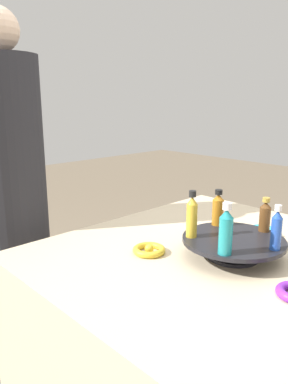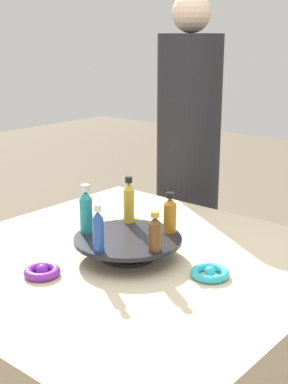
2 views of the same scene
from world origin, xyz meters
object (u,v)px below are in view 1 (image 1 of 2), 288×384
object	(u,v)px
ribbon_bow_gold	(149,250)
bottle_blue	(276,229)
bottle_amber	(218,209)
bottle_teal	(226,231)
ribbon_bow_teal	(263,231)
display_stand	(233,244)
person_figure	(13,224)
bottle_brown	(265,216)
bottle_gold	(192,216)

from	to	relation	value
ribbon_bow_gold	bottle_blue	bearing A→B (deg)	-152.12
bottle_amber	bottle_teal	bearing A→B (deg)	130.29
bottle_teal	ribbon_bow_teal	distance (m)	0.40
display_stand	ribbon_bow_teal	world-z (taller)	display_stand
display_stand	bottle_amber	bearing A→B (deg)	-31.71
person_figure	bottle_brown	bearing A→B (deg)	6.25
ribbon_bow_gold	person_figure	size ratio (longest dim) A/B	0.06
ribbon_bow_teal	person_figure	distance (m)	0.94
bottle_teal	bottle_brown	world-z (taller)	bottle_teal
display_stand	ribbon_bow_teal	distance (m)	0.26
bottle_gold	bottle_teal	bearing A→B (deg)	166.29
bottle_gold	bottle_brown	size ratio (longest dim) A/B	1.32
display_stand	bottle_gold	xyz separation A→B (m)	(0.10, 0.08, 0.08)
bottle_brown	ribbon_bow_gold	bearing A→B (deg)	51.40
bottle_brown	ribbon_bow_teal	xyz separation A→B (m)	(0.07, -0.13, -0.10)
bottle_teal	person_figure	distance (m)	0.85
ribbon_bow_teal	ribbon_bow_gold	xyz separation A→B (m)	(0.16, 0.41, -0.00)
bottle_teal	ribbon_bow_teal	bearing A→B (deg)	-76.37
bottle_amber	bottle_brown	bearing A→B (deg)	-157.71
bottle_teal	display_stand	bearing A→B (deg)	-67.71
bottle_amber	person_figure	world-z (taller)	person_figure
bottle_amber	bottle_teal	distance (m)	0.24
bottle_teal	bottle_brown	bearing A→B (deg)	-85.71
bottle_gold	bottle_blue	xyz separation A→B (m)	(-0.22, -0.09, -0.01)
bottle_blue	bottle_brown	xyz separation A→B (m)	(0.10, -0.11, -0.01)
bottle_blue	bottle_brown	distance (m)	0.15
bottle_gold	bottle_brown	distance (m)	0.24
bottle_teal	ribbon_bow_gold	distance (m)	0.28
bottle_teal	bottle_amber	bearing A→B (deg)	-49.71
bottle_brown	person_figure	size ratio (longest dim) A/B	0.07
display_stand	bottle_amber	xyz separation A→B (m)	(0.11, -0.07, 0.07)
display_stand	bottle_teal	size ratio (longest dim) A/B	2.15
ribbon_bow_teal	ribbon_bow_gold	size ratio (longest dim) A/B	1.00
display_stand	bottle_brown	size ratio (longest dim) A/B	2.81
bottle_amber	ribbon_bow_gold	bearing A→B (deg)	68.58
bottle_blue	person_figure	distance (m)	0.97
bottle_teal	bottle_gold	bearing A→B (deg)	-13.71
bottle_brown	ribbon_bow_teal	bearing A→B (deg)	-60.97
display_stand	bottle_gold	distance (m)	0.15
bottle_blue	ribbon_bow_gold	distance (m)	0.38
bottle_blue	bottle_teal	bearing A→B (deg)	58.29
bottle_teal	person_figure	xyz separation A→B (m)	(0.81, 0.22, -0.13)
bottle_teal	person_figure	world-z (taller)	person_figure
bottle_teal	person_figure	size ratio (longest dim) A/B	0.09
bottle_blue	person_figure	bearing A→B (deg)	21.50
bottle_blue	bottle_amber	bearing A→B (deg)	-13.71
bottle_brown	person_figure	xyz separation A→B (m)	(0.80, 0.47, -0.11)
bottle_gold	ribbon_bow_gold	xyz separation A→B (m)	(0.10, 0.08, -0.12)
bottle_teal	bottle_brown	distance (m)	0.24
bottle_gold	ribbon_bow_gold	world-z (taller)	bottle_gold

